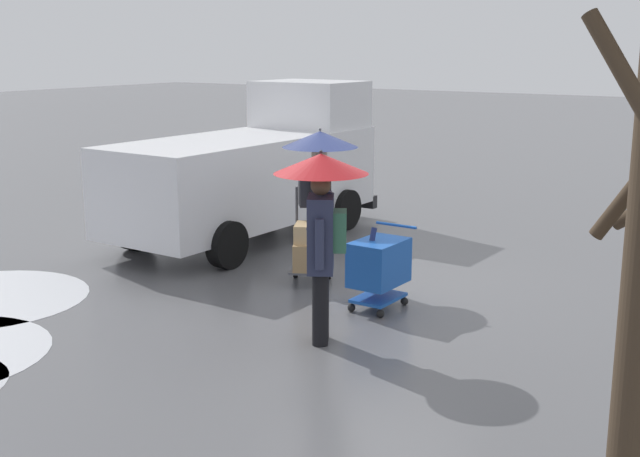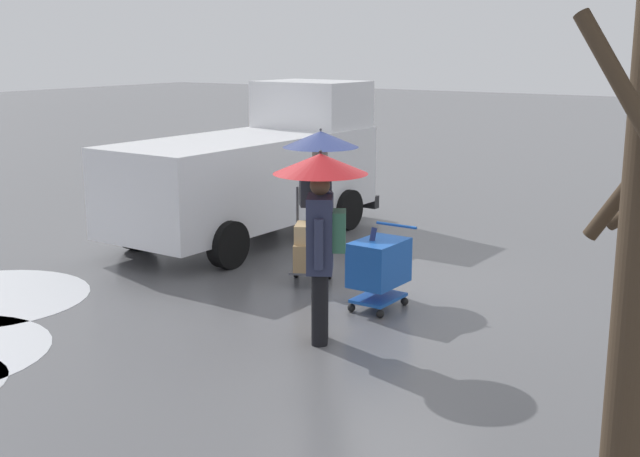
% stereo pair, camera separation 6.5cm
% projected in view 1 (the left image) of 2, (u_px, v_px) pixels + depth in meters
% --- Properties ---
extents(ground_plane, '(90.00, 90.00, 0.00)m').
position_uv_depth(ground_plane, '(374.00, 289.00, 11.16)').
color(ground_plane, '#5B5B5E').
extents(cargo_van_parked_right, '(2.31, 5.39, 2.60)m').
position_uv_depth(cargo_van_parked_right, '(255.00, 169.00, 14.02)').
color(cargo_van_parked_right, white).
rests_on(cargo_van_parked_right, ground).
extents(shopping_cart_vendor, '(0.58, 0.83, 1.04)m').
position_uv_depth(shopping_cart_vendor, '(379.00, 265.00, 10.25)').
color(shopping_cart_vendor, '#1951B2').
rests_on(shopping_cart_vendor, ground).
extents(hand_dolly_boxes, '(0.75, 0.85, 1.32)m').
position_uv_depth(hand_dolly_boxes, '(309.00, 249.00, 11.33)').
color(hand_dolly_boxes, '#515156').
rests_on(hand_dolly_boxes, ground).
extents(pedestrian_pink_side, '(1.04, 1.04, 2.15)m').
position_uv_depth(pedestrian_pink_side, '(319.00, 170.00, 11.28)').
color(pedestrian_pink_side, black).
rests_on(pedestrian_pink_side, ground).
extents(pedestrian_black_side, '(1.04, 1.04, 2.15)m').
position_uv_depth(pedestrian_black_side, '(322.00, 203.00, 8.92)').
color(pedestrian_black_side, black).
rests_on(pedestrian_black_side, ground).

